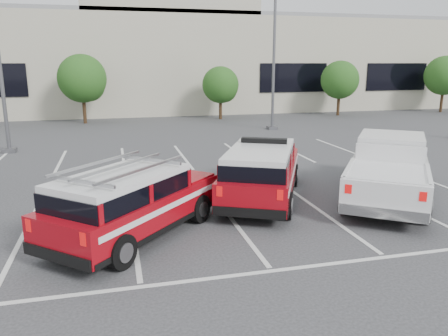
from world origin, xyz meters
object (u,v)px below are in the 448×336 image
(fire_chief_suv, at_px, (262,176))
(convention_building, at_px, (145,57))
(white_pickup, at_px, (388,174))
(tree_right, at_px, (340,81))
(light_pole_mid, at_px, (274,47))
(ladder_suv, at_px, (132,207))
(tree_mid_right, at_px, (221,86))
(tree_mid_left, at_px, (84,80))
(tree_far_right, at_px, (445,77))

(fire_chief_suv, bearing_deg, convention_building, 118.41)
(white_pickup, bearing_deg, tree_right, 101.57)
(convention_building, bearing_deg, white_pickup, -80.35)
(tree_right, height_order, fire_chief_suv, tree_right)
(light_pole_mid, height_order, ladder_suv, light_pole_mid)
(convention_building, height_order, tree_mid_right, convention_building)
(convention_building, bearing_deg, tree_mid_left, -117.40)
(light_pole_mid, relative_size, ladder_suv, 2.08)
(light_pole_mid, relative_size, fire_chief_suv, 1.79)
(tree_far_right, relative_size, fire_chief_suv, 0.85)
(tree_mid_right, relative_size, light_pole_mid, 0.39)
(tree_mid_left, distance_m, tree_mid_right, 10.01)
(ladder_suv, bearing_deg, tree_mid_left, 138.14)
(tree_far_right, bearing_deg, tree_mid_right, -180.00)
(tree_right, relative_size, light_pole_mid, 0.43)
(tree_right, relative_size, white_pickup, 0.68)
(light_pole_mid, bearing_deg, tree_mid_left, 153.08)
(tree_right, xyz_separation_m, light_pole_mid, (-8.09, -6.05, 2.41))
(light_pole_mid, xyz_separation_m, white_pickup, (-1.59, -14.88, -4.40))
(light_pole_mid, height_order, fire_chief_suv, light_pole_mid)
(tree_right, distance_m, ladder_suv, 28.61)
(tree_right, bearing_deg, white_pickup, -114.83)
(white_pickup, xyz_separation_m, ladder_suv, (-8.11, -1.38, -0.01))
(tree_far_right, xyz_separation_m, ladder_suv, (-27.79, -22.31, -2.27))
(white_pickup, bearing_deg, light_pole_mid, 120.30)
(tree_mid_right, xyz_separation_m, fire_chief_suv, (-3.71, -20.19, -1.73))
(tree_mid_right, bearing_deg, tree_right, 0.00)
(tree_mid_left, xyz_separation_m, white_pickup, (10.32, -20.93, -2.26))
(tree_far_right, bearing_deg, ladder_suv, -141.24)
(light_pole_mid, bearing_deg, fire_chief_suv, -111.66)
(tree_mid_right, xyz_separation_m, ladder_suv, (-7.79, -22.31, -1.73))
(tree_far_right, bearing_deg, tree_right, -180.00)
(fire_chief_suv, height_order, white_pickup, white_pickup)
(tree_mid_right, distance_m, fire_chief_suv, 20.60)
(light_pole_mid, bearing_deg, tree_right, 36.77)
(tree_mid_right, distance_m, tree_far_right, 20.01)
(tree_mid_right, relative_size, tree_right, 0.90)
(tree_right, height_order, tree_far_right, tree_far_right)
(tree_right, xyz_separation_m, fire_chief_suv, (-13.71, -20.19, -1.99))
(fire_chief_suv, bearing_deg, ladder_suv, -126.38)
(tree_right, height_order, ladder_suv, tree_right)
(tree_mid_right, distance_m, tree_right, 10.00)
(tree_far_right, bearing_deg, white_pickup, -133.24)
(convention_building, bearing_deg, fire_chief_suv, -87.70)
(tree_right, bearing_deg, convention_building, 146.63)
(tree_mid_right, height_order, ladder_suv, tree_mid_right)
(convention_building, xyz_separation_m, tree_right, (14.91, -9.82, -1.95))
(tree_mid_left, relative_size, light_pole_mid, 0.47)
(fire_chief_suv, xyz_separation_m, white_pickup, (4.02, -0.74, 0.01))
(light_pole_mid, xyz_separation_m, ladder_suv, (-9.70, -16.27, -4.41))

